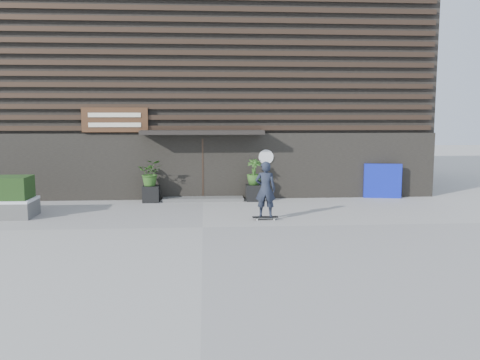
{
  "coord_description": "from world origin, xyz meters",
  "views": [
    {
      "loc": [
        0.08,
        -13.84,
        3.1
      ],
      "look_at": [
        1.2,
        1.93,
        1.1
      ],
      "focal_mm": 37.24,
      "sensor_mm": 36.0,
      "label": 1
    }
  ],
  "objects": [
    {
      "name": "planter_pot_right",
      "position": [
        1.9,
        4.4,
        0.3
      ],
      "size": [
        0.6,
        0.6,
        0.6
      ],
      "primitive_type": "cube",
      "color": "black",
      "rests_on": "ground"
    },
    {
      "name": "blue_tarp",
      "position": [
        6.9,
        4.7,
        0.66
      ],
      "size": [
        1.41,
        0.36,
        1.32
      ],
      "primitive_type": "cube",
      "rotation": [
        0.0,
        0.0,
        -0.17
      ],
      "color": "#0C18A8",
      "rests_on": "ground"
    },
    {
      "name": "skateboarder",
      "position": [
        1.9,
        0.92,
        0.93
      ],
      "size": [
        0.78,
        0.52,
        1.79
      ],
      "color": "black",
      "rests_on": "ground"
    },
    {
      "name": "bamboo_right",
      "position": [
        1.9,
        4.4,
        1.08
      ],
      "size": [
        0.54,
        0.54,
        0.96
      ],
      "primitive_type": "imported",
      "color": "#2D591E",
      "rests_on": "planter_pot_right"
    },
    {
      "name": "ground",
      "position": [
        0.0,
        0.0,
        0.0
      ],
      "size": [
        80.0,
        80.0,
        0.0
      ],
      "primitive_type": "plane",
      "color": "#9D9A95",
      "rests_on": "ground"
    },
    {
      "name": "bamboo_left",
      "position": [
        -1.9,
        4.4,
        1.08
      ],
      "size": [
        0.86,
        0.75,
        0.96
      ],
      "primitive_type": "imported",
      "color": "#2D591E",
      "rests_on": "planter_pot_left"
    },
    {
      "name": "entrance_step",
      "position": [
        0.0,
        4.6,
        0.06
      ],
      "size": [
        3.0,
        0.8,
        0.12
      ],
      "primitive_type": "cube",
      "color": "#51514E",
      "rests_on": "ground"
    },
    {
      "name": "building",
      "position": [
        -0.0,
        9.96,
        3.99
      ],
      "size": [
        18.0,
        11.0,
        8.0
      ],
      "color": "black",
      "rests_on": "ground"
    },
    {
      "name": "planter_pot_left",
      "position": [
        -1.9,
        4.4,
        0.3
      ],
      "size": [
        0.6,
        0.6,
        0.6
      ],
      "primitive_type": "cube",
      "color": "black",
      "rests_on": "ground"
    }
  ]
}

